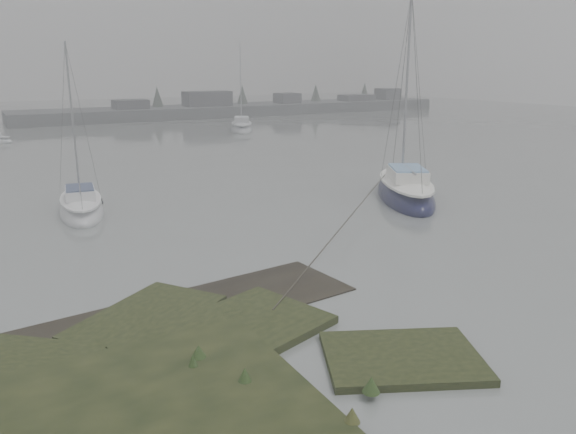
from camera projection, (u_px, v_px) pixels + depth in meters
The scene contains 5 objects.
ground at pixel (101, 165), 38.25m from camera, with size 160.00×160.00×0.00m, color slate.
far_shoreline at pixel (252, 108), 77.56m from camera, with size 60.00×8.00×4.15m.
sailboat_main at pixel (405, 192), 28.38m from camera, with size 5.94×7.89×10.79m.
sailboat_white at pixel (82, 208), 25.65m from camera, with size 2.69×6.00×8.18m.
sailboat_far_b at pixel (242, 128), 58.07m from camera, with size 4.74×7.02×9.46m.
Camera 1 is at (-7.43, -9.26, 6.54)m, focal length 35.00 mm.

